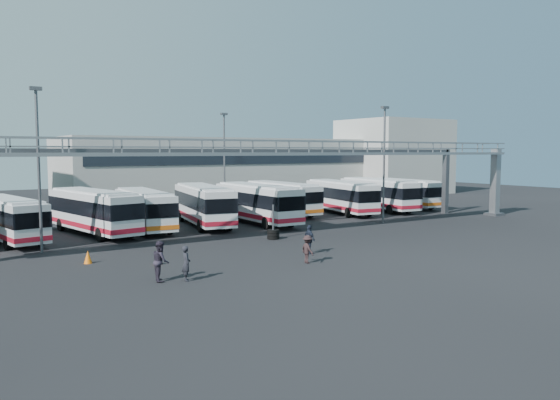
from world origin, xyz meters
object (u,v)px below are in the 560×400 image
cone_right (88,257)px  bus_5 (257,202)px  bus_4 (203,204)px  pedestrian_d (309,239)px  cone_left (158,259)px  light_pole_left (38,160)px  bus_1 (8,218)px  bus_3 (144,208)px  tire_stack (273,233)px  bus_8 (378,193)px  pedestrian_a (186,263)px  bus_7 (341,196)px  light_pole_back (224,157)px  bus_2 (93,210)px  pedestrian_c (308,249)px  bus_9 (403,192)px  pedestrian_b (161,261)px  bus_6 (281,197)px  light_pole_mid (384,158)px

cone_right → bus_5: bearing=29.7°
bus_4 → pedestrian_d: bearing=-79.0°
cone_left → light_pole_left: bearing=122.7°
bus_1 → pedestrian_d: (14.95, -14.94, -0.81)m
bus_3 → tire_stack: bearing=-52.3°
bus_8 → pedestrian_a: bus_8 is taller
bus_5 → bus_7: size_ratio=1.02×
light_pole_back → bus_3: bearing=-144.9°
bus_8 → cone_left: (-29.75, -14.04, -1.53)m
pedestrian_a → cone_left: size_ratio=2.61×
bus_2 → tire_stack: 13.88m
bus_5 → pedestrian_c: 17.42m
pedestrian_d → tire_stack: (1.15, 5.97, -0.48)m
cone_left → tire_stack: size_ratio=0.27×
pedestrian_a → cone_left: pedestrian_a is taller
cone_right → pedestrian_c: bearing=-32.7°
light_pole_left → bus_9: size_ratio=0.97×
bus_3 → pedestrian_d: bearing=-67.3°
bus_2 → bus_5: 13.69m
pedestrian_b → cone_right: pedestrian_b is taller
pedestrian_b → bus_9: bearing=-49.7°
light_pole_back → light_pole_left: bearing=-145.0°
light_pole_left → bus_8: bearing=10.8°
bus_6 → bus_8: bearing=-12.1°
bus_1 → pedestrian_b: size_ratio=5.26×
bus_7 → tire_stack: size_ratio=4.46×
pedestrian_d → cone_right: 12.95m
bus_3 → bus_5: bearing=-4.4°
cone_left → tire_stack: 10.83m
bus_7 → tire_stack: (-14.48, -10.07, -1.40)m
pedestrian_b → cone_left: size_ratio=2.98×
pedestrian_b → pedestrian_d: pedestrian_b is taller
bus_5 → tire_stack: bearing=-111.7°
pedestrian_d → cone_right: (-12.15, 4.45, -0.53)m
pedestrian_a → cone_left: bearing=9.3°
light_pole_back → bus_1: size_ratio=0.98×
light_pole_mid → pedestrian_c: 19.89m
bus_2 → tire_stack: (10.23, -9.26, -1.44)m
bus_2 → bus_6: bus_2 is taller
bus_9 → bus_1: bearing=-173.2°
bus_1 → cone_right: size_ratio=14.23×
bus_1 → bus_8: 35.79m
bus_5 → bus_9: size_ratio=1.07×
bus_7 → bus_8: size_ratio=0.98×
light_pole_mid → bus_1: light_pole_mid is taller
pedestrian_d → pedestrian_b: bearing=101.5°
bus_9 → pedestrian_b: (-35.65, -18.80, -0.76)m
bus_4 → bus_5: bus_5 is taller
bus_3 → bus_6: bearing=15.5°
light_pole_left → bus_4: light_pole_left is taller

